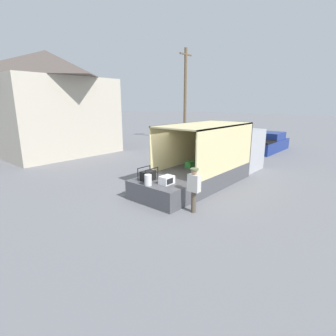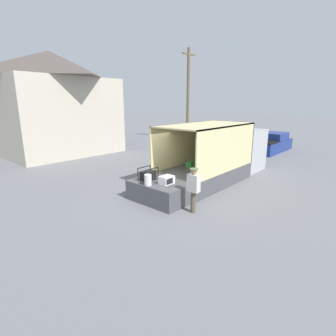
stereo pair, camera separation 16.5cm
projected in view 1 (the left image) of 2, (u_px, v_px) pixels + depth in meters
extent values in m
plane|color=slate|center=(171.00, 196.00, 11.06)|extent=(160.00, 160.00, 0.00)
cube|color=#B2B2B7|center=(238.00, 149.00, 15.29)|extent=(2.28, 2.28, 2.33)
cube|color=#4C4C51|center=(204.00, 175.00, 12.80)|extent=(4.98, 2.48, 0.78)
cube|color=beige|center=(184.00, 144.00, 13.22)|extent=(4.98, 0.06, 2.06)
cube|color=beige|center=(228.00, 149.00, 11.69)|extent=(4.98, 0.06, 2.06)
cube|color=beige|center=(229.00, 140.00, 14.27)|extent=(0.06, 2.48, 2.06)
cube|color=beige|center=(205.00, 125.00, 12.21)|extent=(4.98, 2.48, 0.06)
cylinder|color=orange|center=(211.00, 169.00, 11.56)|extent=(0.31, 0.31, 0.39)
cube|color=#2D7F33|center=(190.00, 164.00, 12.64)|extent=(0.44, 0.32, 0.29)
cube|color=#4C4C51|center=(159.00, 192.00, 10.42)|extent=(1.49, 2.36, 0.78)
cube|color=white|center=(167.00, 180.00, 10.07)|extent=(0.55, 0.40, 0.31)
cube|color=black|center=(170.00, 181.00, 9.90)|extent=(0.35, 0.01, 0.21)
cube|color=black|center=(148.00, 176.00, 10.54)|extent=(0.58, 0.38, 0.38)
cylinder|color=slate|center=(152.00, 174.00, 10.70)|extent=(0.22, 0.21, 0.21)
cylinder|color=black|center=(146.00, 177.00, 10.13)|extent=(0.04, 0.04, 0.53)
cylinder|color=black|center=(158.00, 173.00, 10.64)|extent=(0.04, 0.04, 0.53)
cylinder|color=black|center=(138.00, 175.00, 10.40)|extent=(0.04, 0.04, 0.53)
cylinder|color=black|center=(150.00, 171.00, 10.91)|extent=(0.04, 0.04, 0.53)
cylinder|color=black|center=(152.00, 169.00, 10.32)|extent=(0.69, 0.04, 0.04)
cylinder|color=black|center=(144.00, 167.00, 10.60)|extent=(0.69, 0.04, 0.04)
cylinder|color=silver|center=(148.00, 180.00, 9.88)|extent=(0.28, 0.28, 0.42)
cylinder|color=brown|center=(194.00, 202.00, 9.34)|extent=(0.18, 0.18, 0.79)
cube|color=beige|center=(194.00, 183.00, 9.17)|extent=(0.24, 0.44, 0.62)
sphere|color=tan|center=(194.00, 171.00, 9.06)|extent=(0.22, 0.22, 0.22)
cylinder|color=#606B47|center=(194.00, 169.00, 9.04)|extent=(0.29, 0.29, 0.05)
cube|color=navy|center=(268.00, 146.00, 21.10)|extent=(4.98, 1.82, 0.87)
cube|color=navy|center=(271.00, 136.00, 21.36)|extent=(2.19, 1.67, 0.58)
cube|color=black|center=(261.00, 142.00, 19.87)|extent=(1.99, 1.75, 0.12)
cube|color=beige|center=(52.00, 117.00, 20.01)|extent=(7.66, 7.20, 5.54)
pyramid|color=#514742|center=(47.00, 64.00, 19.09)|extent=(8.04, 7.57, 1.94)
cylinder|color=brown|center=(185.00, 96.00, 25.87)|extent=(0.28, 0.28, 8.86)
cube|color=brown|center=(186.00, 54.00, 24.93)|extent=(1.80, 0.14, 0.12)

